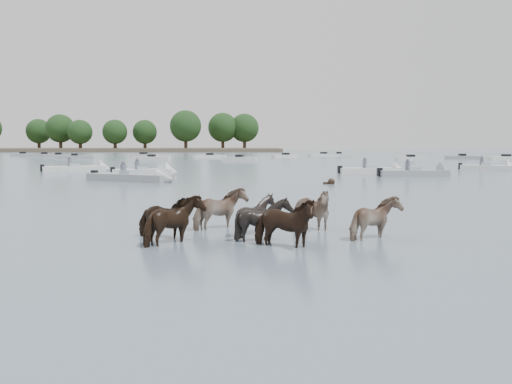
{
  "coord_description": "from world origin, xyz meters",
  "views": [
    {
      "loc": [
        0.21,
        -14.06,
        2.45
      ],
      "look_at": [
        0.45,
        1.03,
        1.1
      ],
      "focal_mm": 38.38,
      "sensor_mm": 36.0,
      "label": 1
    }
  ],
  "objects": [
    {
      "name": "ground",
      "position": [
        0.0,
        0.0,
        0.0
      ],
      "size": [
        400.0,
        400.0,
        0.0
      ],
      "primitive_type": "plane",
      "color": "#4A5C6B",
      "rests_on": "ground"
    },
    {
      "name": "motorboat_c",
      "position": [
        10.83,
        29.79,
        0.23
      ],
      "size": [
        5.51,
        1.81,
        1.92
      ],
      "rotation": [
        0.0,
        0.0,
        0.04
      ],
      "color": "silver",
      "rests_on": "ground"
    },
    {
      "name": "motorboat_f",
      "position": [
        -14.12,
        34.01,
        0.23
      ],
      "size": [
        5.84,
        3.54,
        1.92
      ],
      "rotation": [
        0.0,
        0.0,
        0.37
      ],
      "color": "silver",
      "rests_on": "ground"
    },
    {
      "name": "motorboat_b",
      "position": [
        -6.67,
        20.98,
        0.22
      ],
      "size": [
        6.42,
        4.37,
        1.92
      ],
      "rotation": [
        0.0,
        0.0,
        -0.48
      ],
      "color": "gray",
      "rests_on": "ground"
    },
    {
      "name": "distant_flotilla",
      "position": [
        -0.57,
        75.9,
        0.26
      ],
      "size": [
        107.0,
        29.03,
        0.93
      ],
      "color": "gray",
      "rests_on": "ground"
    },
    {
      "name": "motorboat_e",
      "position": [
        22.48,
        34.69,
        0.23
      ],
      "size": [
        5.05,
        3.36,
        1.92
      ],
      "rotation": [
        0.0,
        0.0,
        -0.4
      ],
      "color": "silver",
      "rests_on": "ground"
    },
    {
      "name": "pony_herd",
      "position": [
        0.42,
        0.04,
        0.48
      ],
      "size": [
        7.11,
        4.31,
        1.38
      ],
      "color": "black",
      "rests_on": "ground"
    },
    {
      "name": "motorboat_a",
      "position": [
        -7.13,
        28.24,
        0.23
      ],
      "size": [
        5.15,
        2.47,
        1.92
      ],
      "rotation": [
        0.0,
        0.0,
        0.19
      ],
      "color": "silver",
      "rests_on": "ground"
    },
    {
      "name": "swimming_pony",
      "position": [
        5.24,
        18.77,
        0.1
      ],
      "size": [
        0.72,
        0.44,
        0.44
      ],
      "color": "black",
      "rests_on": "ground"
    },
    {
      "name": "treeline",
      "position": [
        -67.85,
        149.66,
        6.65
      ],
      "size": [
        145.53,
        21.72,
        11.98
      ],
      "color": "#382619",
      "rests_on": "ground"
    },
    {
      "name": "motorboat_d",
      "position": [
        13.25,
        26.19,
        0.23
      ],
      "size": [
        5.74,
        2.03,
        1.92
      ],
      "rotation": [
        0.0,
        0.0,
        0.08
      ],
      "color": "gray",
      "rests_on": "ground"
    },
    {
      "name": "shoreline",
      "position": [
        -70.0,
        150.0,
        0.5
      ],
      "size": [
        160.0,
        30.0,
        1.0
      ],
      "primitive_type": "cube",
      "color": "#4C4233",
      "rests_on": "ground"
    }
  ]
}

